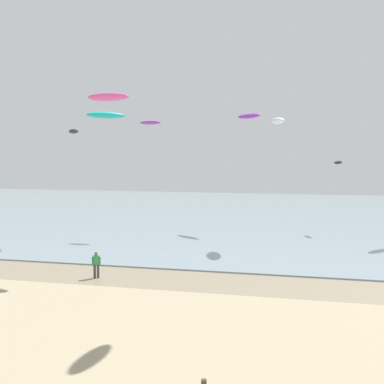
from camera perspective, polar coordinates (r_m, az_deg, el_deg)
The scene contains 10 objects.
wet_sand_strip at distance 31.95m, azimuth 7.67°, elevation -10.25°, with size 120.00×5.15×0.01m, color gray.
sea at distance 68.87m, azimuth 11.16°, elevation -2.48°, with size 160.00×70.00×0.10m, color #7F939E.
person_mid_beach at distance 33.77m, azimuth -10.64°, elevation -7.90°, with size 0.56×0.30×1.71m.
kite_aloft_0 at distance 47.60m, azimuth -13.09°, elevation 6.62°, with size 2.53×0.81×0.40m, color black.
kite_aloft_1 at distance 28.78m, azimuth -9.60°, elevation 8.46°, with size 2.21×0.71×0.35m, color #19B2B7.
kite_aloft_2 at distance 36.38m, azimuth -9.36°, elevation 10.43°, with size 3.11×1.00×0.50m, color #E54C99.
kite_aloft_6 at distance 54.05m, azimuth 16.01°, elevation 3.20°, with size 1.81×0.58×0.29m, color black.
kite_aloft_8 at distance 50.18m, azimuth -4.67°, elevation 7.73°, with size 2.11×0.68×0.34m, color purple.
kite_aloft_10 at distance 45.43m, azimuth 9.55°, elevation 7.84°, with size 3.36×1.08×0.54m, color white.
kite_aloft_11 at distance 54.70m, azimuth 6.39°, elevation 8.44°, with size 3.23×1.04×0.52m, color purple.
Camera 1 is at (3.38, -5.74, 7.95)m, focal length 47.73 mm.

